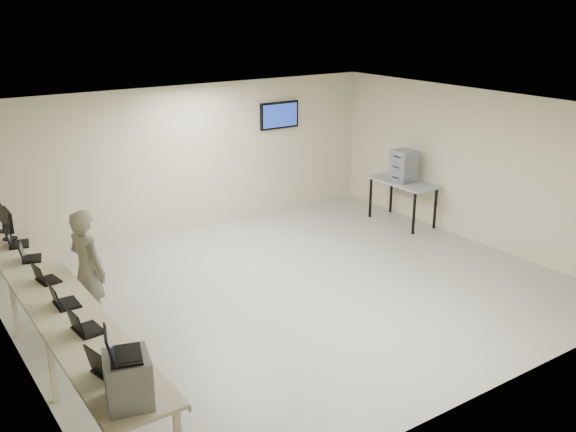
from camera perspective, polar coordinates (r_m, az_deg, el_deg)
room at (r=9.59m, az=0.65°, el=1.29°), size 8.01×7.01×2.81m
workbench at (r=8.36m, az=-20.07°, el=-6.88°), size 0.76×6.00×0.90m
equipment_box at (r=5.92m, az=-14.03°, el=-13.93°), size 0.48×0.52×0.46m
laptop_on_box at (r=5.75m, az=-14.81°, el=-11.51°), size 0.40×0.43×0.29m
laptop_0 at (r=6.42m, az=-15.77°, el=-12.92°), size 0.40×0.44×0.30m
laptop_1 at (r=7.26m, az=-17.79°, el=-9.31°), size 0.32×0.38×0.28m
laptop_2 at (r=7.92m, az=-19.48°, el=-7.08°), size 0.29×0.35×0.27m
laptop_3 at (r=8.65m, az=-20.86°, el=-5.11°), size 0.30×0.35×0.25m
laptop_4 at (r=9.44m, az=-22.14°, el=-3.28°), size 0.35×0.38×0.26m
laptop_5 at (r=10.06m, az=-23.15°, el=-2.05°), size 0.38×0.42×0.29m
monitor_near at (r=10.31m, az=-23.63°, el=-0.45°), size 0.21×0.46×0.46m
monitor_far at (r=10.70m, az=-24.05°, el=0.01°), size 0.19×0.42×0.42m
soldier at (r=8.98m, az=-17.35°, el=-4.64°), size 0.59×0.72×1.70m
side_table at (r=12.97m, az=10.19°, el=2.76°), size 0.68×1.45×0.87m
storage_bins at (r=12.86m, az=10.23°, el=4.41°), size 0.40×0.44×0.63m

